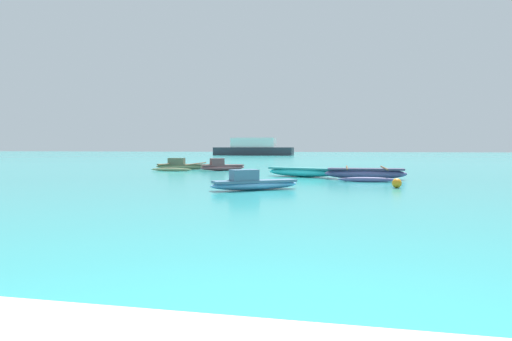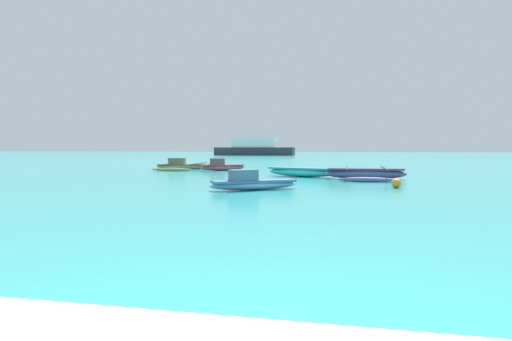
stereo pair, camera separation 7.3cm
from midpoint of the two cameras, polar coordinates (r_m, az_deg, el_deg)
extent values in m
ellipsoid|color=#6CAEE5|center=(15.00, -0.28, -1.82)|extent=(2.89, 2.28, 0.32)
cube|color=#486C8A|center=(14.99, -0.28, -1.36)|extent=(2.68, 2.12, 0.08)
cube|color=#486C8A|center=(14.84, -1.65, -0.56)|extent=(1.02, 0.95, 0.35)
ellipsoid|color=#95996B|center=(28.86, -9.12, 0.47)|extent=(3.67, 0.67, 0.34)
cube|color=#5E6147|center=(28.86, -9.12, 0.73)|extent=(3.38, 0.63, 0.08)
cube|color=#5E6147|center=(29.00, -9.98, 1.18)|extent=(1.04, 0.47, 0.37)
cylinder|color=brown|center=(28.60, -7.56, 0.84)|extent=(0.26, 4.30, 0.07)
cylinder|color=brown|center=(29.13, -10.65, 0.86)|extent=(0.26, 4.30, 0.07)
ellipsoid|color=#95996B|center=(30.91, -7.82, 0.52)|extent=(2.51, 0.31, 0.20)
ellipsoid|color=#95996B|center=(26.85, -10.60, 0.13)|extent=(2.51, 0.31, 0.20)
ellipsoid|color=#39DDE3|center=(21.63, 5.71, -0.21)|extent=(3.62, 1.96, 0.43)
cube|color=teal|center=(21.62, 5.71, 0.25)|extent=(3.34, 1.83, 0.08)
ellipsoid|color=#B36166|center=(27.21, -4.27, 0.36)|extent=(2.61, 2.03, 0.35)
cube|color=brown|center=(27.20, -4.27, 0.64)|extent=(2.41, 1.89, 0.08)
cube|color=brown|center=(27.09, -4.96, 1.12)|extent=(0.92, 0.86, 0.38)
ellipsoid|color=slate|center=(20.42, 13.41, -0.40)|extent=(3.53, 0.84, 0.48)
cube|color=#3F3C5A|center=(20.41, 13.42, 0.16)|extent=(3.25, 0.80, 0.08)
cylinder|color=brown|center=(20.46, 15.63, 0.31)|extent=(0.16, 3.26, 0.07)
cylinder|color=brown|center=(20.39, 11.20, 0.35)|extent=(0.16, 3.26, 0.07)
ellipsoid|color=slate|center=(22.06, 13.22, -0.52)|extent=(2.32, 0.26, 0.20)
ellipsoid|color=slate|center=(18.81, 13.63, -1.12)|extent=(2.32, 0.26, 0.20)
sphere|color=orange|center=(16.41, 17.07, -1.52)|extent=(0.33, 0.33, 0.33)
cube|color=#2D333D|center=(75.14, -0.36, 2.41)|extent=(13.08, 2.88, 1.31)
cube|color=white|center=(75.14, -0.36, 3.51)|extent=(7.19, 2.45, 1.57)
camera|label=1|loc=(0.04, -90.09, 0.00)|focal=32.00mm
camera|label=2|loc=(0.04, 89.91, 0.00)|focal=32.00mm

